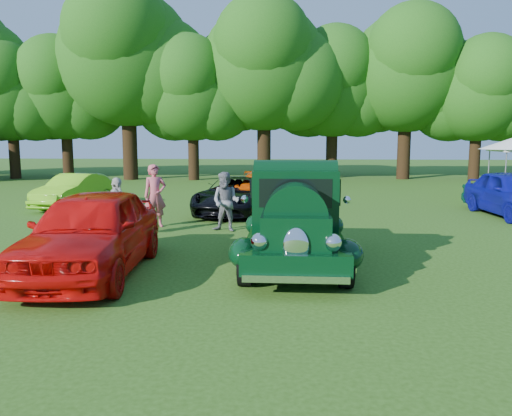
# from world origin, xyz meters

# --- Properties ---
(ground) EXTENTS (120.00, 120.00, 0.00)m
(ground) POSITION_xyz_m (0.00, 0.00, 0.00)
(ground) COLOR #284B11
(ground) RESTS_ON ground
(hero_pickup) EXTENTS (2.46, 5.29, 2.07)m
(hero_pickup) POSITION_xyz_m (0.83, 0.36, 0.90)
(hero_pickup) COLOR black
(hero_pickup) RESTS_ON ground
(red_convertible) EXTENTS (2.36, 5.13, 1.71)m
(red_convertible) POSITION_xyz_m (-3.24, -0.77, 0.85)
(red_convertible) COLOR red
(red_convertible) RESTS_ON ground
(back_car_lime) EXTENTS (2.03, 4.25, 1.34)m
(back_car_lime) POSITION_xyz_m (-7.84, 8.83, 0.67)
(back_car_lime) COLOR #5FB317
(back_car_lime) RESTS_ON ground
(back_car_black) EXTENTS (2.97, 5.11, 1.34)m
(back_car_black) POSITION_xyz_m (-1.28, 7.68, 0.67)
(back_car_black) COLOR black
(back_car_black) RESTS_ON ground
(back_car_orange) EXTENTS (2.07, 4.94, 1.42)m
(back_car_orange) POSITION_xyz_m (-0.35, 8.39, 0.71)
(back_car_orange) COLOR #E15107
(back_car_orange) RESTS_ON ground
(spectator_pink) EXTENTS (0.85, 0.76, 1.94)m
(spectator_pink) POSITION_xyz_m (-3.44, 4.66, 0.97)
(spectator_pink) COLOR #BA4C59
(spectator_pink) RESTS_ON ground
(spectator_grey) EXTENTS (0.99, 0.86, 1.75)m
(spectator_grey) POSITION_xyz_m (-1.16, 4.10, 0.88)
(spectator_grey) COLOR slate
(spectator_grey) RESTS_ON ground
(spectator_white) EXTENTS (0.67, 1.05, 1.66)m
(spectator_white) POSITION_xyz_m (-4.05, 2.97, 0.83)
(spectator_white) COLOR beige
(spectator_white) RESTS_ON ground
(tree_line) EXTENTS (63.30, 10.97, 12.51)m
(tree_line) POSITION_xyz_m (1.19, 23.81, 7.12)
(tree_line) COLOR black
(tree_line) RESTS_ON ground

